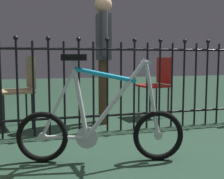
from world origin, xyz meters
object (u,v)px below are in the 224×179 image
Objects in this scene: bicycle at (100,126)px; person_visitor at (103,48)px; chair_red at (158,81)px; chair_tan at (22,85)px.

bicycle is 0.82× the size of person_visitor.
person_visitor reaches higher than chair_red.
bicycle is at bearing -66.54° from chair_tan.
chair_tan is 0.53× the size of person_visitor.
person_visitor is at bearing -2.36° from chair_tan.
chair_tan is 1.89m from chair_red.
bicycle is 1.59m from person_visitor.
bicycle reaches higher than chair_red.
chair_red is at bearing 51.49° from bicycle.
chair_tan is at bearing 177.64° from person_visitor.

